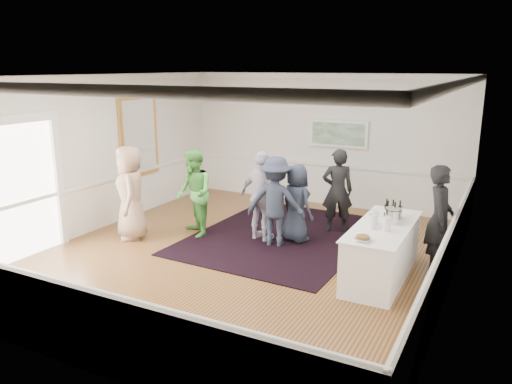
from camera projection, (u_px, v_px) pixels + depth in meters
The scene contains 23 objects.
floor at pixel (245, 254), 9.15m from camera, with size 8.00×8.00×0.00m, color #915F2F.
ceiling at pixel (244, 75), 8.36m from camera, with size 7.00×8.00×0.02m, color white.
wall_left at pixel (96, 153), 10.32m from camera, with size 0.02×8.00×3.20m, color white.
wall_right at pixel (457, 191), 7.19m from camera, with size 0.02×8.00×3.20m, color white.
wall_back at pixel (323, 140), 12.19m from camera, with size 7.00×0.02×3.20m, color white.
wall_front at pixel (64, 235), 5.31m from camera, with size 7.00×0.02×3.20m, color white.
wainscoting at pixel (245, 228), 9.02m from camera, with size 7.00×8.00×1.00m, color white, non-canonical shape.
mirror at pixel (139, 136), 11.37m from camera, with size 0.05×1.25×1.85m.
doorway at pixel (19, 180), 8.70m from camera, with size 0.10×1.78×2.56m.
landscape_painting at pixel (338, 134), 11.92m from camera, with size 1.44×0.06×0.66m.
area_rug at pixel (282, 236), 10.11m from camera, with size 3.24×4.25×0.02m, color black.
serving_table at pixel (382, 251), 8.04m from camera, with size 0.84×2.21×0.90m.
bartender at pixel (439, 219), 8.24m from camera, with size 0.66×0.43×1.80m, color black.
guest_tan at pixel (130, 193), 9.81m from camera, with size 0.91×0.59×1.87m, color #A38066.
guest_green at pixel (194, 193), 9.97m from camera, with size 0.86×0.67×1.77m, color #50AA44.
guest_lilac at pixel (262, 197), 9.70m from camera, with size 1.04×0.43×1.78m, color #BAB0C5.
guest_dark_a at pixel (276, 201), 9.43m from camera, with size 1.12×0.64×1.73m, color #222939.
guest_dark_b at pixel (337, 191), 10.20m from camera, with size 0.64×0.42×1.75m, color black.
guest_navy at pixel (296, 203), 9.68m from camera, with size 0.75×0.49×1.53m, color #222939.
wine_bottles at pixel (394, 209), 8.29m from camera, with size 0.32×0.22×0.31m.
juice_pitchers at pixel (378, 221), 7.77m from camera, with size 0.36×0.34×0.24m.
ice_bucket at pixel (393, 216), 8.02m from camera, with size 0.26×0.26×0.24m, color silver.
nut_bowl at pixel (363, 238), 7.21m from camera, with size 0.25×0.25×0.08m.
Camera 1 is at (4.14, -7.53, 3.35)m, focal length 35.00 mm.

